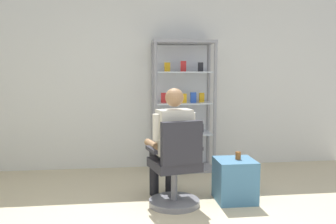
{
  "coord_description": "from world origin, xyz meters",
  "views": [
    {
      "loc": [
        -0.52,
        -2.67,
        1.49
      ],
      "look_at": [
        0.03,
        1.57,
        1.0
      ],
      "focal_mm": 39.98,
      "sensor_mm": 36.0,
      "label": 1
    }
  ],
  "objects_px": {
    "display_cabinet_main": "(182,105)",
    "storage_crate": "(235,180)",
    "office_chair": "(176,171)",
    "seated_shopkeeper": "(171,140)",
    "tea_glass": "(238,156)"
  },
  "relations": [
    {
      "from": "seated_shopkeeper",
      "to": "tea_glass",
      "type": "height_order",
      "value": "seated_shopkeeper"
    },
    {
      "from": "office_chair",
      "to": "seated_shopkeeper",
      "type": "height_order",
      "value": "seated_shopkeeper"
    },
    {
      "from": "storage_crate",
      "to": "office_chair",
      "type": "bearing_deg",
      "value": -171.68
    },
    {
      "from": "display_cabinet_main",
      "to": "storage_crate",
      "type": "relative_size",
      "value": 3.97
    },
    {
      "from": "storage_crate",
      "to": "tea_glass",
      "type": "height_order",
      "value": "tea_glass"
    },
    {
      "from": "office_chair",
      "to": "display_cabinet_main",
      "type": "bearing_deg",
      "value": 78.07
    },
    {
      "from": "seated_shopkeeper",
      "to": "office_chair",
      "type": "bearing_deg",
      "value": -76.91
    },
    {
      "from": "seated_shopkeeper",
      "to": "tea_glass",
      "type": "distance_m",
      "value": 0.79
    },
    {
      "from": "display_cabinet_main",
      "to": "storage_crate",
      "type": "distance_m",
      "value": 1.66
    },
    {
      "from": "seated_shopkeeper",
      "to": "tea_glass",
      "type": "xyz_separation_m",
      "value": [
        0.76,
        -0.05,
        -0.19
      ]
    },
    {
      "from": "office_chair",
      "to": "storage_crate",
      "type": "xyz_separation_m",
      "value": [
        0.69,
        0.1,
        -0.15
      ]
    },
    {
      "from": "tea_glass",
      "to": "office_chair",
      "type": "bearing_deg",
      "value": -171.48
    },
    {
      "from": "seated_shopkeeper",
      "to": "storage_crate",
      "type": "relative_size",
      "value": 2.69
    },
    {
      "from": "seated_shopkeeper",
      "to": "storage_crate",
      "type": "height_order",
      "value": "seated_shopkeeper"
    },
    {
      "from": "office_chair",
      "to": "storage_crate",
      "type": "height_order",
      "value": "office_chair"
    }
  ]
}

